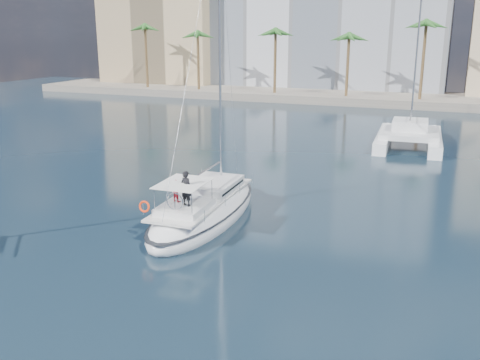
% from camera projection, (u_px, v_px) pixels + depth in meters
% --- Properties ---
extents(ground, '(160.00, 160.00, 0.00)m').
position_uv_depth(ground, '(223.00, 240.00, 28.45)').
color(ground, black).
rests_on(ground, ground).
extents(quay, '(120.00, 14.00, 1.20)m').
position_uv_depth(quay, '(381.00, 98.00, 82.77)').
color(quay, gray).
rests_on(quay, ground).
extents(building_modern, '(42.00, 16.00, 28.00)m').
position_uv_depth(building_modern, '(326.00, 11.00, 94.18)').
color(building_modern, silver).
rests_on(building_modern, ground).
extents(building_tan_left, '(22.00, 14.00, 22.00)m').
position_uv_depth(building_tan_left, '(167.00, 29.00, 102.21)').
color(building_tan_left, tan).
rests_on(building_tan_left, ground).
extents(palm_left, '(3.60, 3.60, 12.30)m').
position_uv_depth(palm_left, '(173.00, 33.00, 88.81)').
color(palm_left, brown).
rests_on(palm_left, ground).
extents(palm_centre, '(3.60, 3.60, 12.30)m').
position_uv_depth(palm_centre, '(382.00, 34.00, 76.58)').
color(palm_centre, brown).
rests_on(palm_centre, ground).
extents(main_sloop, '(4.50, 12.73, 18.66)m').
position_uv_depth(main_sloop, '(205.00, 210.00, 31.40)').
color(main_sloop, white).
rests_on(main_sloop, ground).
extents(catamaran, '(6.54, 12.08, 17.20)m').
position_uv_depth(catamaran, '(409.00, 134.00, 51.40)').
color(catamaran, white).
rests_on(catamaran, ground).
extents(seagull, '(1.13, 0.49, 0.21)m').
position_uv_depth(seagull, '(180.00, 192.00, 35.30)').
color(seagull, silver).
rests_on(seagull, ground).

